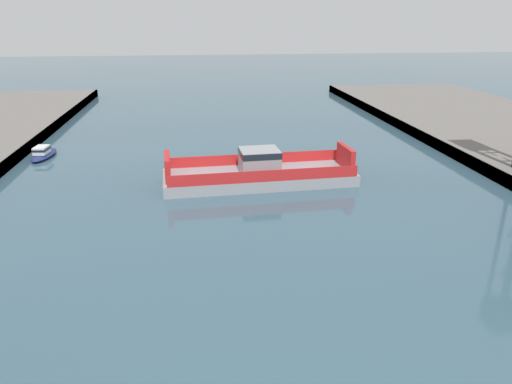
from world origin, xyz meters
name	(u,v)px	position (x,y,z in m)	size (l,w,h in m)	color
chain_ferry	(259,173)	(1.34, 31.48, 1.06)	(19.05, 6.90, 3.44)	#939399
moored_boat_near_right	(43,153)	(-22.56, 43.48, 0.53)	(2.53, 5.87, 1.44)	navy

